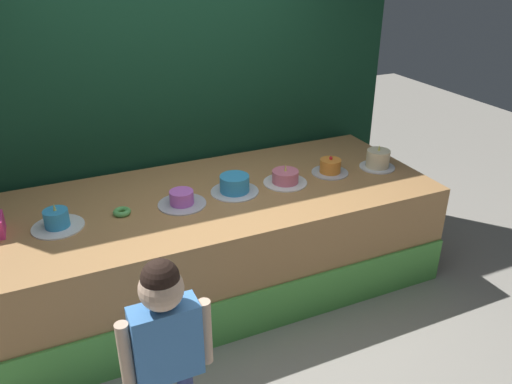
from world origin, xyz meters
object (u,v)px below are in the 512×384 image
Objects in this scene: child_figure at (166,335)px; cake_far_right at (378,160)px; donut at (122,212)px; cake_far_left at (57,221)px; cake_center_left at (235,185)px; cake_right at (330,167)px; cake_center_right at (285,178)px; cake_left at (182,199)px.

child_figure reaches higher than cake_far_right.
donut is (0.04, 1.24, 0.05)m from child_figure.
cake_center_left is (1.24, 0.01, 0.01)m from cake_far_left.
cake_right is (1.69, 1.25, 0.08)m from child_figure.
child_figure is 1.24m from donut.
cake_center_right is at bearing -177.25° from cake_right.
child_figure reaches higher than cake_far_left.
cake_left is 1.65m from cake_far_right.
cake_right is 1.02× the size of cake_far_right.
donut is at bearing -179.88° from cake_center_left.
cake_center_right is (0.41, -0.01, -0.01)m from cake_center_left.
donut is 0.83m from cake_center_left.
cake_far_right is (2.06, -0.05, 0.05)m from donut.
child_figure is at bearing -110.39° from cake_left.
cake_center_right reaches higher than cake_left.
child_figure reaches higher than cake_center_left.
child_figure is at bearing -73.18° from cake_far_left.
cake_center_right is 0.41m from cake_right.
cake_far_left is 2.47m from cake_far_right.
child_figure is 4.14× the size of cake_far_right.
cake_center_right is 0.83m from cake_far_right.
child_figure is at bearing -150.50° from cake_far_right.
cake_left is 1.24m from cake_right.
cake_center_right is (1.65, -0.00, -0.01)m from cake_far_left.
cake_far_left reaches higher than donut.
cake_left is at bearing -1.59° from cake_far_left.
cake_far_left is at bearing -179.60° from cake_center_left.
cake_left is at bearing 69.61° from child_figure.
cake_far_right is at bearing -1.11° from cake_far_left.
cake_right is at bearing 1.79° from cake_left.
donut is 0.36× the size of cake_center_right.
cake_center_right reaches higher than cake_center_left.
cake_far_right reaches higher than cake_center_right.
cake_far_left is 0.94× the size of cake_center_left.
donut is 0.36× the size of cake_far_left.
cake_center_right is at bearing 1.30° from cake_left.
cake_right is at bearing 0.44° from cake_far_left.
cake_right is (1.24, 0.04, 0.01)m from cake_left.
cake_left is (0.45, 1.21, 0.07)m from child_figure.
cake_right is at bearing 0.30° from donut.
cake_right is at bearing 2.75° from cake_center_right.
cake_left reaches higher than donut.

